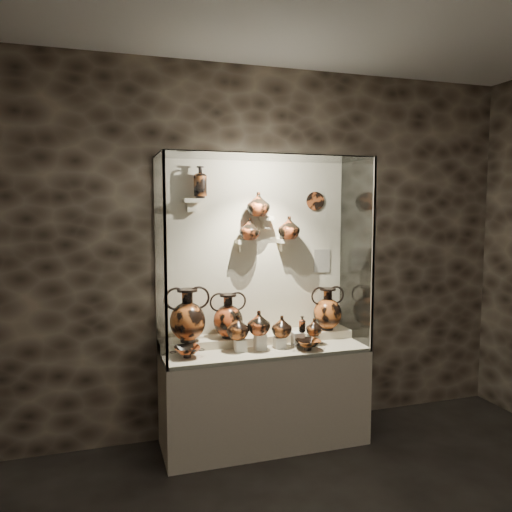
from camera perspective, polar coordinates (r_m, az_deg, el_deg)
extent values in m
cube|color=black|center=(4.39, -0.38, 0.43)|extent=(5.00, 0.02, 3.20)
cube|color=beige|center=(4.37, 0.91, -15.82)|extent=(1.70, 0.60, 0.80)
cube|color=beige|center=(4.24, 0.92, -10.58)|extent=(1.68, 0.58, 0.03)
cube|color=beige|center=(4.39, 0.19, -9.54)|extent=(1.70, 0.25, 0.10)
cube|color=beige|center=(4.39, -0.37, 0.43)|extent=(1.70, 0.03, 1.60)
cube|color=white|center=(3.81, 2.34, -0.36)|extent=(1.70, 0.01, 1.60)
cube|color=white|center=(3.90, -10.93, -0.31)|extent=(0.01, 0.60, 1.60)
cube|color=white|center=(4.43, 11.38, 0.37)|extent=(0.01, 0.60, 1.60)
cube|color=white|center=(4.09, 0.95, 11.23)|extent=(1.70, 0.60, 0.01)
cube|color=gray|center=(3.62, -10.31, -0.75)|extent=(0.02, 0.02, 1.60)
cube|color=gray|center=(4.17, 13.23, 0.02)|extent=(0.02, 0.02, 1.60)
cube|color=silver|center=(4.11, -1.82, -10.15)|extent=(0.09, 0.09, 0.10)
cube|color=silver|center=(4.15, 0.47, -9.76)|extent=(0.09, 0.09, 0.13)
cube|color=silver|center=(4.21, 2.71, -9.83)|extent=(0.09, 0.09, 0.09)
cube|color=silver|center=(4.26, 4.76, -9.44)|extent=(0.09, 0.09, 0.12)
cube|color=silver|center=(4.32, 6.50, -9.53)|extent=(0.09, 0.09, 0.08)
cube|color=beige|center=(4.17, -7.36, 6.31)|extent=(0.14, 0.12, 0.04)
cube|color=beige|center=(4.28, -1.35, 1.64)|extent=(0.14, 0.12, 0.04)
cube|color=beige|center=(4.33, 1.19, 4.34)|extent=(0.10, 0.12, 0.04)
cube|color=beige|center=(4.40, 3.41, 1.74)|extent=(0.14, 0.12, 0.04)
imported|color=#9F4D1E|center=(4.08, -2.11, -8.12)|extent=(0.24, 0.24, 0.19)
imported|color=#BE4C21|center=(4.09, 0.32, -7.63)|extent=(0.22, 0.22, 0.20)
imported|color=#9F4D1E|center=(4.19, 2.95, -8.03)|extent=(0.18, 0.18, 0.18)
imported|color=#9F4D1E|center=(4.30, 6.64, -8.06)|extent=(0.16, 0.16, 0.15)
imported|color=#BE4C21|center=(4.24, -0.74, 3.10)|extent=(0.19, 0.19, 0.19)
imported|color=#BE4C21|center=(4.25, 0.27, 5.93)|extent=(0.24, 0.24, 0.20)
imported|color=#BE4C21|center=(4.35, 3.79, 3.24)|extent=(0.24, 0.24, 0.20)
cylinder|color=#98431D|center=(4.55, 6.78, 6.25)|extent=(0.17, 0.02, 0.17)
cube|color=beige|center=(4.61, 7.54, -0.56)|extent=(0.16, 0.01, 0.21)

